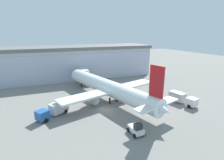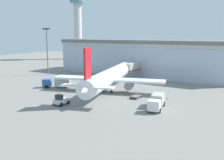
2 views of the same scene
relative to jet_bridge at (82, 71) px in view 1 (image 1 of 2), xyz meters
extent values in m
plane|color=gray|center=(-1.26, -24.85, -4.16)|extent=(240.00, 240.00, 0.00)
cube|color=#B7B7B7|center=(-1.26, 10.24, 1.48)|extent=(64.10, 19.37, 11.28)
cube|color=#AFB5CC|center=(-1.71, 2.12, 0.92)|extent=(61.99, 3.68, 10.15)
cube|color=slate|center=(-1.26, 10.24, 7.73)|extent=(65.38, 19.76, 1.20)
cube|color=beige|center=(0.00, -0.09, 0.18)|extent=(2.37, 11.23, 2.40)
cube|color=red|center=(0.00, -0.09, -0.87)|extent=(2.42, 11.23, 0.30)
cylinder|color=#4C4C51|center=(0.06, 4.10, -2.59)|extent=(0.70, 0.70, 3.14)
cylinder|color=white|center=(1.68, -19.43, -0.54)|extent=(12.12, 34.95, 4.03)
cone|color=white|center=(-2.42, -2.43, -0.54)|extent=(4.62, 3.86, 4.03)
cone|color=white|center=(5.77, -36.43, -0.54)|extent=(4.47, 4.74, 3.63)
cube|color=white|center=(2.09, -21.13, -0.94)|extent=(28.86, 10.80, 0.50)
cube|color=white|center=(5.54, -35.46, 0.06)|extent=(11.26, 4.91, 0.30)
cube|color=red|center=(5.42, -34.97, 4.59)|extent=(1.10, 3.20, 6.23)
cylinder|color=gray|center=(-3.33, -21.92, -2.29)|extent=(2.79, 3.60, 2.10)
cylinder|color=gray|center=(7.27, -19.37, -2.29)|extent=(2.79, 3.60, 2.10)
cylinder|color=black|center=(1.14, -22.38, -3.36)|extent=(0.50, 0.50, 1.60)
cylinder|color=black|center=(3.50, -21.82, -3.36)|extent=(0.50, 0.50, 1.60)
cylinder|color=black|center=(-1.72, -5.35, -3.36)|extent=(0.40, 0.40, 1.60)
cube|color=#2659A5|center=(-15.16, -24.88, -2.76)|extent=(3.02, 3.02, 1.90)
cube|color=silver|center=(-11.56, -22.71, -2.61)|extent=(4.56, 3.95, 2.20)
cylinder|color=black|center=(-14.59, -25.82, -3.71)|extent=(0.93, 0.72, 0.90)
cylinder|color=black|center=(-15.72, -23.94, -3.71)|extent=(0.93, 0.72, 0.90)
cylinder|color=black|center=(-10.14, -23.14, -3.71)|extent=(0.93, 0.72, 0.90)
cylinder|color=black|center=(-11.27, -21.25, -3.71)|extent=(0.93, 0.72, 0.90)
cube|color=silver|center=(18.67, -32.58, -2.76)|extent=(2.55, 2.55, 1.90)
cube|color=#B2B2B7|center=(17.95, -28.45, -2.61)|extent=(2.86, 4.32, 2.20)
cylinder|color=black|center=(19.76, -32.39, -3.71)|extent=(0.45, 0.94, 0.90)
cylinder|color=black|center=(17.59, -32.77, -3.71)|extent=(0.45, 0.94, 0.90)
cylinder|color=black|center=(18.86, -27.27, -3.71)|extent=(0.45, 0.94, 0.90)
cylinder|color=black|center=(16.69, -27.65, -3.71)|extent=(0.45, 0.94, 0.90)
cube|color=slate|center=(11.17, -24.09, -3.64)|extent=(1.88, 2.95, 0.16)
cylinder|color=black|center=(10.57, -22.90, -3.94)|extent=(0.17, 0.45, 0.44)
cylinder|color=slate|center=(10.57, -22.90, -3.11)|extent=(0.08, 0.08, 0.90)
cylinder|color=black|center=(12.00, -23.05, -3.94)|extent=(0.17, 0.45, 0.44)
cylinder|color=slate|center=(12.00, -23.05, -3.11)|extent=(0.08, 0.08, 0.90)
cylinder|color=black|center=(10.34, -25.12, -3.94)|extent=(0.17, 0.45, 0.44)
cylinder|color=slate|center=(10.34, -25.12, -3.11)|extent=(0.08, 0.08, 0.90)
cylinder|color=black|center=(11.77, -25.27, -3.94)|extent=(0.17, 0.45, 0.44)
cylinder|color=slate|center=(11.77, -25.27, -3.11)|extent=(0.08, 0.08, 0.90)
cube|color=silver|center=(-0.03, -36.85, -3.31)|extent=(1.80, 3.20, 0.90)
cube|color=#26262B|center=(-0.03, -37.49, -2.36)|extent=(1.40, 1.00, 1.00)
cylinder|color=black|center=(-0.92, -35.73, -3.76)|extent=(0.35, 0.80, 0.80)
cylinder|color=black|center=(0.88, -35.73, -3.76)|extent=(0.35, 0.80, 0.80)
cylinder|color=black|center=(-0.93, -37.97, -3.76)|extent=(0.35, 0.80, 0.80)
cylinder|color=black|center=(0.87, -37.97, -3.76)|extent=(0.35, 0.80, 0.80)
cone|color=orange|center=(0.49, -29.14, -3.88)|extent=(0.36, 0.36, 0.55)
cone|color=orange|center=(17.66, -21.32, -3.88)|extent=(0.36, 0.36, 0.55)
camera|label=1|loc=(-15.62, -60.64, 13.74)|focal=28.00mm
camera|label=2|loc=(34.98, -77.65, 10.38)|focal=42.00mm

